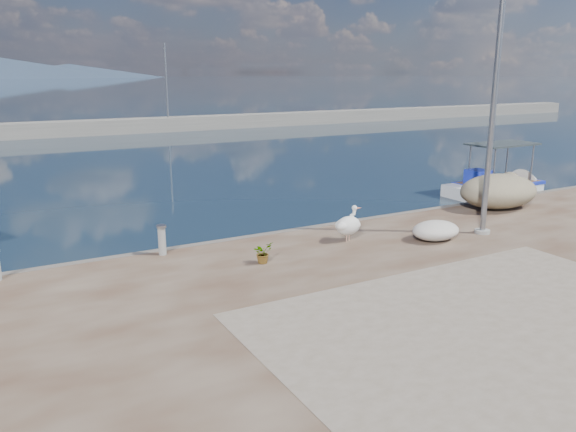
# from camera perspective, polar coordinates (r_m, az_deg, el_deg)

# --- Properties ---
(ground) EXTENTS (1400.00, 1400.00, 0.00)m
(ground) POSITION_cam_1_polar(r_m,az_deg,el_deg) (12.50, 8.62, -9.60)
(ground) COLOR #162635
(ground) RESTS_ON ground
(quay_patch) EXTENTS (9.00, 7.00, 0.01)m
(quay_patch) POSITION_cam_1_polar(r_m,az_deg,el_deg) (11.03, 22.70, -11.11)
(quay_patch) COLOR gray
(quay_patch) RESTS_ON quay
(breakwater) EXTENTS (120.00, 2.20, 7.50)m
(breakwater) POSITION_cam_1_polar(r_m,az_deg,el_deg) (49.68, -20.97, 8.31)
(breakwater) COLOR gray
(breakwater) RESTS_ON ground
(boat_right) EXTENTS (5.24, 1.77, 2.52)m
(boat_right) POSITION_cam_1_polar(r_m,az_deg,el_deg) (25.70, 20.50, 2.59)
(boat_right) COLOR white
(boat_right) RESTS_ON ground
(pelican) EXTENTS (1.03, 0.67, 0.98)m
(pelican) POSITION_cam_1_polar(r_m,az_deg,el_deg) (15.58, 6.17, -0.91)
(pelican) COLOR tan
(pelican) RESTS_ON quay
(lamp_post) EXTENTS (0.44, 0.96, 7.00)m
(lamp_post) POSITION_cam_1_polar(r_m,az_deg,el_deg) (16.78, 19.98, 9.27)
(lamp_post) COLOR gray
(lamp_post) RESTS_ON quay
(bollard_near) EXTENTS (0.26, 0.26, 0.78)m
(bollard_near) POSITION_cam_1_polar(r_m,az_deg,el_deg) (14.69, -12.69, -2.27)
(bollard_near) COLOR gray
(bollard_near) RESTS_ON quay
(potted_plant) EXTENTS (0.58, 0.55, 0.53)m
(potted_plant) POSITION_cam_1_polar(r_m,az_deg,el_deg) (13.78, -2.58, -3.74)
(potted_plant) COLOR #33722D
(potted_plant) RESTS_ON quay
(net_pile_c) EXTENTS (2.96, 2.11, 1.16)m
(net_pile_c) POSITION_cam_1_polar(r_m,az_deg,el_deg) (20.65, 20.59, 2.39)
(net_pile_c) COLOR tan
(net_pile_c) RESTS_ON quay
(net_pile_d) EXTENTS (1.43, 1.07, 0.53)m
(net_pile_d) POSITION_cam_1_polar(r_m,az_deg,el_deg) (16.18, 14.76, -1.43)
(net_pile_d) COLOR silver
(net_pile_d) RESTS_ON quay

